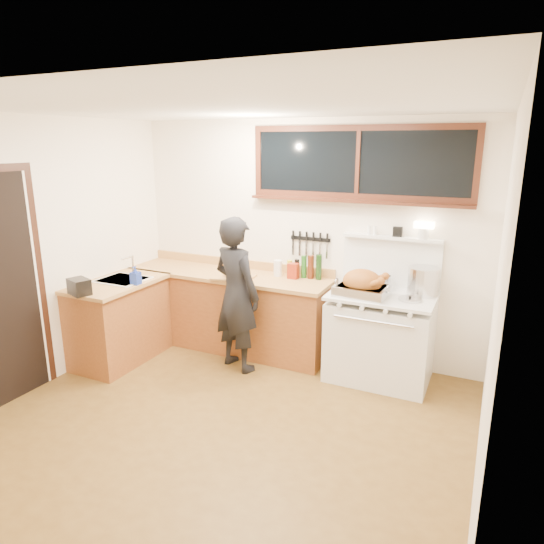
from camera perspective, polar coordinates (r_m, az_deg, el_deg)
The scene contains 19 objects.
ground_plane at distance 4.42m, azimuth -5.55°, elevation -17.29°, with size 4.00×3.50×0.02m, color brown.
room_shell at distance 3.80m, azimuth -6.17°, elevation 4.38°, with size 4.10×3.60×2.65m.
counter_back at distance 5.72m, azimuth -5.16°, elevation -4.40°, with size 2.44×0.64×1.00m.
counter_left at distance 5.61m, azimuth -17.49°, elevation -5.47°, with size 0.64×1.09×0.90m.
sink_unit at distance 5.53m, azimuth -17.13°, elevation -1.42°, with size 0.50×0.45×0.37m.
vintage_stove at distance 5.06m, azimuth 12.65°, elevation -7.19°, with size 1.02×0.74×1.60m.
back_window at distance 5.10m, azimuth 10.01°, elevation 11.60°, with size 2.32×0.13×0.77m.
knife_strip at distance 5.36m, azimuth 4.51°, elevation 3.79°, with size 0.46×0.03×0.28m.
man at distance 5.05m, azimuth -4.19°, elevation -2.65°, with size 0.69×0.57×1.64m.
soap_bottle at distance 5.28m, azimuth -15.76°, elevation -0.38°, with size 0.09×0.09×0.20m.
toaster at distance 5.12m, azimuth -21.74°, elevation -1.61°, with size 0.27×0.22×0.16m.
cutting_board at distance 5.34m, azimuth -4.52°, elevation -0.17°, with size 0.46×0.37×0.14m.
roast_turkey at distance 4.79m, azimuth 10.61°, elevation -1.53°, with size 0.54×0.40×0.26m.
stockpot at distance 4.96m, azimuth 17.35°, elevation -1.02°, with size 0.32×0.32×0.27m.
saucepan at distance 5.05m, azimuth 12.85°, elevation -1.30°, with size 0.21×0.30×0.12m.
pot_lid at distance 4.78m, azimuth 15.90°, elevation -3.07°, with size 0.28×0.28×0.04m.
coffee_tin at distance 5.31m, azimuth 2.52°, elevation 0.12°, with size 0.11×0.09×0.17m.
pitcher at distance 5.41m, azimuth 0.70°, elevation 0.46°, with size 0.10×0.10×0.18m.
bottle_cluster at distance 5.33m, azimuth 4.09°, elevation 0.56°, with size 0.41×0.07×0.28m.
Camera 1 is at (1.96, -3.19, 2.34)m, focal length 32.00 mm.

